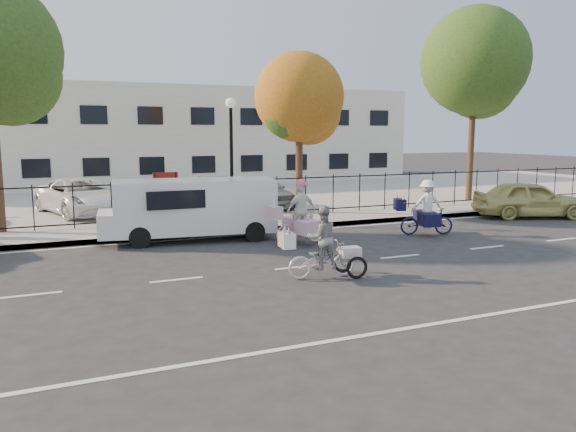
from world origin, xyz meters
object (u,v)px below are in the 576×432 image
lamppost (231,137)px  white_van (192,207)px  unicorn_bike (300,220)px  lot_car_c (215,192)px  zebra_trike (322,250)px  lot_car_b (81,196)px  gold_sedan (530,199)px  bull_bike (426,213)px  lot_car_d (263,191)px

lamppost → white_van: lamppost is taller
unicorn_bike → lot_car_c: 8.31m
zebra_trike → lot_car_c: zebra_trike is taller
lamppost → zebra_trike: bearing=-92.9°
zebra_trike → lot_car_b: 12.61m
gold_sedan → white_van: bearing=108.2°
bull_bike → lamppost: bearing=69.6°
bull_bike → zebra_trike: bearing=142.6°
zebra_trike → lot_car_b: zebra_trike is taller
lot_car_d → gold_sedan: bearing=-36.9°
zebra_trike → gold_sedan: size_ratio=0.46×
white_van → lot_car_b: bearing=121.7°
lamppost → lot_car_c: (0.54, 4.08, -2.34)m
lot_car_b → white_van: bearing=-82.5°
zebra_trike → lot_car_d: size_ratio=0.50×
zebra_trike → lot_car_c: (0.95, 12.00, 0.13)m
white_van → bull_bike: bearing=-9.4°
lot_car_d → unicorn_bike: bearing=-105.1°
gold_sedan → lot_car_d: lot_car_d is taller
lamppost → unicorn_bike: bearing=-80.0°
bull_bike → lot_car_b: (-10.00, 8.28, 0.13)m
bull_bike → gold_sedan: bearing=-56.6°
unicorn_bike → white_van: bearing=48.6°
zebra_trike → lot_car_c: 12.03m
zebra_trike → bull_bike: (5.53, 3.51, 0.07)m
bull_bike → lot_car_c: size_ratio=0.53×
unicorn_bike → lot_car_c: unicorn_bike is taller
lamppost → bull_bike: size_ratio=2.19×
bull_bike → white_van: size_ratio=0.36×
zebra_trike → bull_bike: bearing=-50.9°
white_van → lot_car_b: size_ratio=1.10×
zebra_trike → white_van: size_ratio=0.36×
gold_sedan → lot_car_b: (-15.98, 6.88, 0.12)m
zebra_trike → unicorn_bike: unicorn_bike is taller
zebra_trike → white_van: white_van is taller
lamppost → lot_car_d: size_ratio=1.10×
gold_sedan → unicorn_bike: bearing=118.0°
lot_car_b → unicorn_bike: bearing=-72.5°
zebra_trike → bull_bike: 6.55m
gold_sedan → lot_car_d: (-8.80, 5.97, 0.10)m
lamppost → white_van: bearing=-131.4°
lot_car_c → zebra_trike: bearing=-88.8°
lot_car_b → lot_car_d: bearing=-24.4°
lot_car_b → lot_car_d: size_ratio=1.26×
white_van → lot_car_d: (4.35, 5.27, -0.21)m
lamppost → lot_car_c: lamppost is taller
lamppost → white_van: size_ratio=0.80×
zebra_trike → gold_sedan: zebra_trike is taller
lot_car_d → lot_car_b: bearing=170.1°
lamppost → zebra_trike: (-0.40, -7.91, -2.47)m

